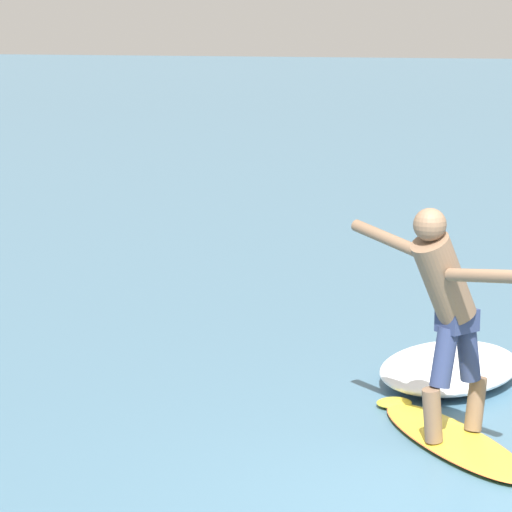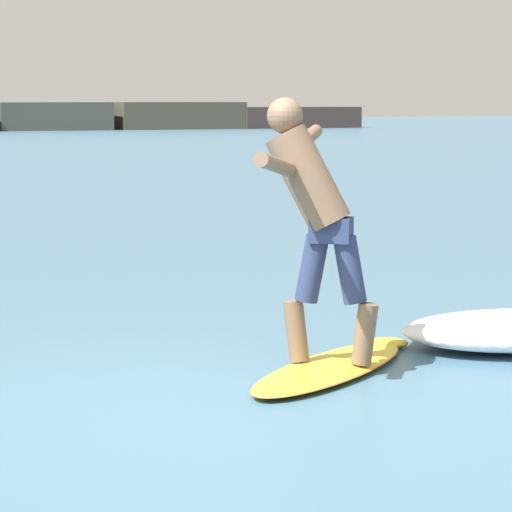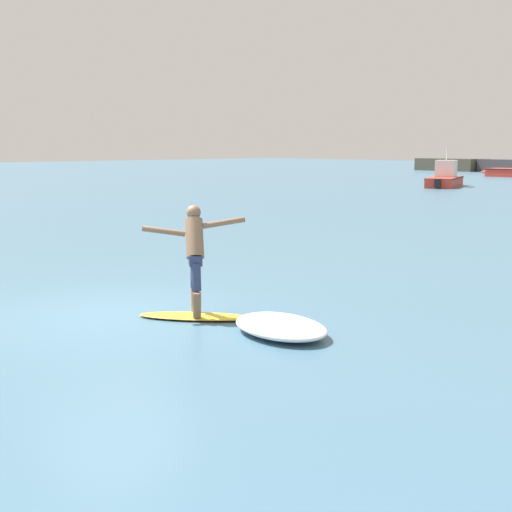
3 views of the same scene
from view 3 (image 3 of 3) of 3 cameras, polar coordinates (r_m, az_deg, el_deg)
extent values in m
plane|color=#426A82|center=(11.83, -10.82, -4.55)|extent=(200.00, 200.00, 0.00)
cube|color=#494438|center=(80.00, 15.39, 7.07)|extent=(7.29, 4.07, 1.29)
ellipsoid|color=yellow|center=(11.34, -4.81, -4.82)|extent=(1.76, 1.57, 0.07)
ellipsoid|color=yellow|center=(11.18, -0.09, -4.99)|extent=(0.38, 0.39, 0.06)
ellipsoid|color=#DB5B2D|center=(11.34, -4.81, -4.82)|extent=(1.78, 1.59, 0.03)
cone|color=black|center=(11.55, -8.47, -5.14)|extent=(0.07, 0.07, 0.14)
cone|color=black|center=(11.38, -8.05, -5.34)|extent=(0.07, 0.07, 0.14)
cone|color=black|center=(11.65, -7.66, -5.00)|extent=(0.07, 0.07, 0.14)
cylinder|color=brown|center=(11.51, -4.90, -3.43)|extent=(0.22, 0.21, 0.41)
cylinder|color=navy|center=(11.33, -4.89, -1.51)|extent=(0.27, 0.25, 0.45)
cylinder|color=brown|center=(11.07, -4.74, -3.92)|extent=(0.22, 0.21, 0.41)
cylinder|color=navy|center=(11.09, -4.81, -1.74)|extent=(0.27, 0.25, 0.45)
cube|color=navy|center=(11.16, -4.87, -0.34)|extent=(0.33, 0.31, 0.16)
cylinder|color=brown|center=(11.27, -4.94, 1.40)|extent=(0.61, 0.54, 0.70)
sphere|color=brown|center=(11.37, -5.02, 3.50)|extent=(0.23, 0.23, 0.23)
cylinder|color=brown|center=(11.34, -7.40, 1.99)|extent=(0.48, 0.61, 0.21)
cylinder|color=brown|center=(11.38, -2.58, 2.68)|extent=(0.46, 0.61, 0.20)
cube|color=#C13A2D|center=(48.75, 14.84, 5.76)|extent=(3.47, 5.21, 0.63)
cone|color=#C13A2D|center=(51.53, 15.36, 5.89)|extent=(0.92, 1.04, 0.63)
cube|color=black|center=(48.74, 14.86, 6.07)|extent=(3.50, 5.19, 0.08)
cube|color=silver|center=(49.14, 14.97, 6.78)|extent=(1.66, 1.65, 1.09)
cube|color=#232D38|center=(49.77, 15.09, 6.95)|extent=(0.95, 0.42, 0.54)
cylinder|color=silver|center=(49.12, 15.01, 7.94)|extent=(0.06, 0.06, 0.90)
cube|color=black|center=(46.20, 14.32, 5.66)|extent=(0.44, 0.40, 0.52)
cone|color=red|center=(66.71, 17.92, 6.42)|extent=(1.22, 0.78, 0.71)
ellipsoid|color=white|center=(10.35, 1.97, -5.65)|extent=(1.83, 1.37, 0.24)
camera|label=1|loc=(17.97, -25.46, 8.99)|focal=85.00mm
camera|label=2|loc=(11.91, -43.77, 1.83)|focal=85.00mm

